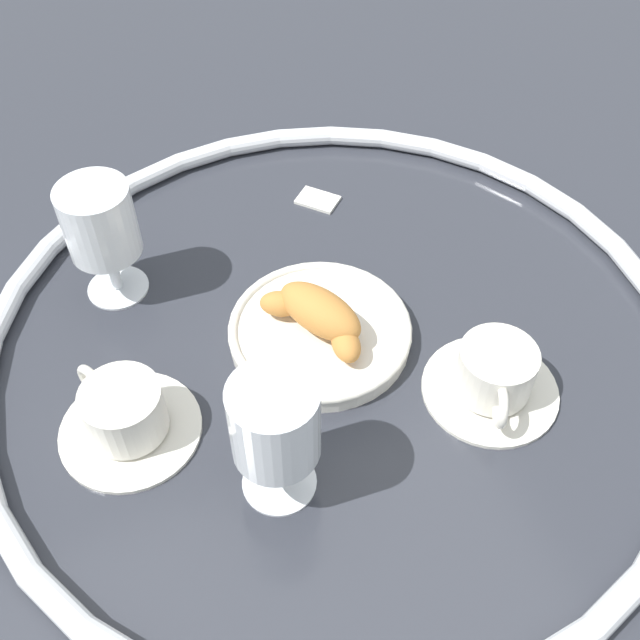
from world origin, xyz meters
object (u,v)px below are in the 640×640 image
(sugar_packet, at_px, (318,199))
(juice_glass_left, at_px, (100,226))
(coffee_cup_far, at_px, (125,415))
(coffee_cup_near, at_px, (494,376))
(croissant_large, at_px, (318,314))
(juice_glass_right, at_px, (275,427))
(pastry_plate, at_px, (320,331))

(sugar_packet, bearing_deg, juice_glass_left, 59.34)
(coffee_cup_far, height_order, sugar_packet, coffee_cup_far)
(coffee_cup_near, xyz_separation_m, juice_glass_left, (0.28, 0.31, 0.07))
(coffee_cup_far, bearing_deg, sugar_packet, -50.38)
(croissant_large, xyz_separation_m, sugar_packet, (0.21, -0.09, -0.04))
(croissant_large, bearing_deg, coffee_cup_far, 99.33)
(juice_glass_left, height_order, juice_glass_right, same)
(coffee_cup_near, bearing_deg, pastry_plate, 45.15)
(coffee_cup_near, relative_size, juice_glass_right, 0.97)
(juice_glass_right, bearing_deg, juice_glass_left, 15.35)
(pastry_plate, distance_m, coffee_cup_near, 0.18)
(juice_glass_left, relative_size, sugar_packet, 2.80)
(croissant_large, distance_m, juice_glass_left, 0.24)
(sugar_packet, bearing_deg, croissant_large, 115.51)
(coffee_cup_near, xyz_separation_m, sugar_packet, (0.34, 0.05, -0.02))
(pastry_plate, bearing_deg, juice_glass_right, 145.29)
(juice_glass_left, bearing_deg, sugar_packet, -78.47)
(pastry_plate, distance_m, croissant_large, 0.03)
(pastry_plate, relative_size, juice_glass_left, 1.37)
(coffee_cup_near, bearing_deg, croissant_large, 46.09)
(pastry_plate, xyz_separation_m, sugar_packet, (0.21, -0.08, -0.01))
(pastry_plate, height_order, coffee_cup_far, coffee_cup_far)
(coffee_cup_near, relative_size, coffee_cup_far, 1.00)
(juice_glass_left, bearing_deg, coffee_cup_far, 170.82)
(juice_glass_right, bearing_deg, coffee_cup_near, -86.46)
(croissant_large, height_order, juice_glass_left, juice_glass_left)
(pastry_plate, height_order, sugar_packet, pastry_plate)
(pastry_plate, height_order, coffee_cup_near, coffee_cup_near)
(croissant_large, bearing_deg, sugar_packet, -22.31)
(pastry_plate, relative_size, coffee_cup_near, 1.41)
(juice_glass_right, bearing_deg, pastry_plate, -34.71)
(coffee_cup_near, height_order, sugar_packet, coffee_cup_near)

